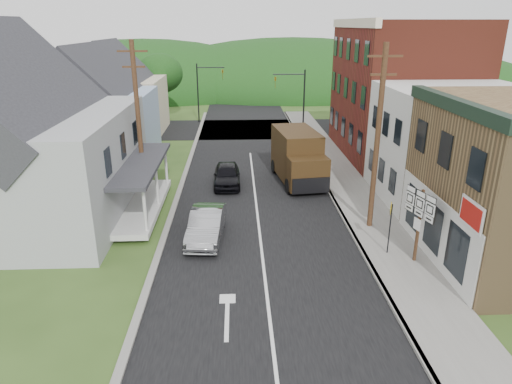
{
  "coord_description": "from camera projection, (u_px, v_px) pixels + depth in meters",
  "views": [
    {
      "loc": [
        -1.06,
        -17.34,
        9.75
      ],
      "look_at": [
        -0.18,
        3.07,
        2.2
      ],
      "focal_mm": 32.0,
      "sensor_mm": 36.0,
      "label": 1
    }
  ],
  "objects": [
    {
      "name": "house_cream",
      "position": [
        124.0,
        93.0,
        42.3
      ],
      "size": [
        7.14,
        8.16,
        7.28
      ],
      "color": "beige",
      "rests_on": "ground"
    },
    {
      "name": "house_gray",
      "position": [
        23.0,
        138.0,
        23.34
      ],
      "size": [
        10.2,
        12.24,
        8.35
      ],
      "color": "gray",
      "rests_on": "ground"
    },
    {
      "name": "curb_left",
      "position": [
        177.0,
        198.0,
        26.96
      ],
      "size": [
        0.3,
        55.0,
        0.12
      ],
      "primitive_type": "cube",
      "color": "slate",
      "rests_on": "ground"
    },
    {
      "name": "curb_right",
      "position": [
        331.0,
        196.0,
        27.33
      ],
      "size": [
        0.2,
        55.0,
        0.15
      ],
      "primitive_type": "cube",
      "color": "slate",
      "rests_on": "ground"
    },
    {
      "name": "road",
      "position": [
        254.0,
        187.0,
        29.05
      ],
      "size": [
        9.0,
        90.0,
        0.02
      ],
      "primitive_type": "cube",
      "color": "black",
      "rests_on": "ground"
    },
    {
      "name": "route_sign_cluster",
      "position": [
        419.0,
        216.0,
        18.98
      ],
      "size": [
        0.57,
        1.8,
        3.24
      ],
      "rotation": [
        0.0,
        0.0,
        0.28
      ],
      "color": "#472D19",
      "rests_on": "sidewalk_right"
    },
    {
      "name": "utility_pole_left",
      "position": [
        139.0,
        122.0,
        25.3
      ],
      "size": [
        1.6,
        0.26,
        9.0
      ],
      "color": "#472D19",
      "rests_on": "ground"
    },
    {
      "name": "warning_sign",
      "position": [
        390.0,
        220.0,
        19.82
      ],
      "size": [
        0.27,
        0.64,
        2.48
      ],
      "rotation": [
        0.0,
        0.0,
        -0.38
      ],
      "color": "black",
      "rests_on": "sidewalk_right"
    },
    {
      "name": "silver_sedan",
      "position": [
        206.0,
        225.0,
        21.76
      ],
      "size": [
        1.83,
        4.44,
        1.43
      ],
      "primitive_type": "imported",
      "rotation": [
        0.0,
        0.0,
        -0.07
      ],
      "color": "#A4A5A9",
      "rests_on": "ground"
    },
    {
      "name": "dark_sedan",
      "position": [
        227.0,
        175.0,
        29.04
      ],
      "size": [
        1.69,
        4.1,
        1.39
      ],
      "primitive_type": "imported",
      "rotation": [
        0.0,
        0.0,
        0.01
      ],
      "color": "black",
      "rests_on": "ground"
    },
    {
      "name": "traffic_signal_right",
      "position": [
        296.0,
        95.0,
        40.57
      ],
      "size": [
        2.87,
        0.2,
        6.0
      ],
      "color": "black",
      "rests_on": "ground"
    },
    {
      "name": "delivery_van",
      "position": [
        298.0,
        157.0,
        29.39
      ],
      "size": [
        3.13,
        6.19,
        3.32
      ],
      "rotation": [
        0.0,
        0.0,
        0.13
      ],
      "color": "#31200D",
      "rests_on": "ground"
    },
    {
      "name": "tree_left_d",
      "position": [
        160.0,
        73.0,
        47.61
      ],
      "size": [
        4.8,
        4.8,
        6.94
      ],
      "color": "#382616",
      "rests_on": "ground"
    },
    {
      "name": "house_blue",
      "position": [
        103.0,
        111.0,
        33.88
      ],
      "size": [
        7.14,
        8.16,
        7.28
      ],
      "color": "#93A4C9",
      "rests_on": "ground"
    },
    {
      "name": "storefront_red",
      "position": [
        400.0,
        91.0,
        34.33
      ],
      "size": [
        8.0,
        12.0,
        10.0
      ],
      "primitive_type": "cube",
      "color": "maroon",
      "rests_on": "ground"
    },
    {
      "name": "storefront_white",
      "position": [
        453.0,
        145.0,
        26.04
      ],
      "size": [
        8.0,
        7.0,
        6.5
      ],
      "primitive_type": "cube",
      "color": "silver",
      "rests_on": "ground"
    },
    {
      "name": "tree_left_c",
      "position": [
        6.0,
        76.0,
        35.59
      ],
      "size": [
        5.8,
        5.8,
        8.41
      ],
      "color": "#382616",
      "rests_on": "ground"
    },
    {
      "name": "utility_pole_right",
      "position": [
        377.0,
        138.0,
        21.57
      ],
      "size": [
        1.6,
        0.26,
        9.0
      ],
      "color": "#472D19",
      "rests_on": "ground"
    },
    {
      "name": "ground",
      "position": [
        263.0,
        264.0,
        19.68
      ],
      "size": [
        120.0,
        120.0,
        0.0
      ],
      "primitive_type": "plane",
      "color": "#2D4719",
      "rests_on": "ground"
    },
    {
      "name": "cross_road",
      "position": [
        247.0,
        129.0,
        44.98
      ],
      "size": [
        60.0,
        9.0,
        0.02
      ],
      "primitive_type": "cube",
      "color": "black",
      "rests_on": "ground"
    },
    {
      "name": "forested_ridge",
      "position": [
        243.0,
        90.0,
        71.22
      ],
      "size": [
        90.0,
        30.0,
        16.0
      ],
      "primitive_type": "ellipsoid",
      "color": "#163510",
      "rests_on": "ground"
    },
    {
      "name": "sidewalk_right",
      "position": [
        353.0,
        195.0,
        27.39
      ],
      "size": [
        2.8,
        55.0,
        0.15
      ],
      "primitive_type": "cube",
      "color": "slate",
      "rests_on": "ground"
    },
    {
      "name": "traffic_signal_left",
      "position": [
        204.0,
        86.0,
        46.78
      ],
      "size": [
        2.87,
        0.2,
        6.0
      ],
      "color": "black",
      "rests_on": "ground"
    }
  ]
}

